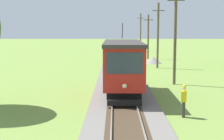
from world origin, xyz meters
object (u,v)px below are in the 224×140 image
object	(u,v)px
utility_pole_far	(158,35)
utility_pole_horizon	(141,32)
gravel_pile	(153,60)
track_worker	(184,99)
utility_pole_mid	(175,36)
utility_pole_distant	(148,36)
freight_car	(119,52)
red_tram	(123,65)

from	to	relation	value
utility_pole_far	utility_pole_horizon	distance (m)	26.58
gravel_pile	track_worker	xyz separation A→B (m)	(-1.34, -26.62, 0.52)
utility_pole_far	utility_pole_horizon	size ratio (longest dim) A/B	1.03
utility_pole_far	gravel_pile	bearing A→B (deg)	89.63
utility_pole_horizon	track_worker	size ratio (longest dim) A/B	4.10
utility_pole_mid	utility_pole_distant	world-z (taller)	utility_pole_mid
utility_pole_far	gravel_pile	xyz separation A→B (m)	(0.03, 4.91, -3.41)
utility_pole_far	utility_pole_distant	world-z (taller)	utility_pole_far
utility_pole_mid	gravel_pile	xyz separation A→B (m)	(0.03, 16.19, -3.60)
freight_car	utility_pole_mid	world-z (taller)	utility_pole_mid
utility_pole_far	track_worker	bearing A→B (deg)	-93.45
utility_pole_distant	freight_car	bearing A→B (deg)	-123.47
freight_car	gravel_pile	distance (m)	4.62
utility_pole_mid	track_worker	world-z (taller)	utility_pole_mid
utility_pole_mid	utility_pole_horizon	world-z (taller)	utility_pole_mid
red_tram	utility_pole_horizon	size ratio (longest dim) A/B	1.17
track_worker	utility_pole_mid	bearing A→B (deg)	-77.05
red_tram	track_worker	distance (m)	6.42
freight_car	utility_pole_far	size ratio (longest dim) A/B	0.69
red_tram	utility_pole_far	world-z (taller)	utility_pole_far
utility_pole_far	freight_car	bearing A→B (deg)	133.25
freight_car	track_worker	xyz separation A→B (m)	(3.15, -26.44, -0.57)
utility_pole_far	track_worker	distance (m)	21.94
utility_pole_horizon	red_tram	bearing A→B (deg)	-95.93
freight_car	utility_pole_distant	bearing A→B (deg)	56.53
red_tram	utility_pole_distant	size ratio (longest dim) A/B	1.29
utility_pole_horizon	freight_car	bearing A→B (deg)	-101.52
utility_pole_mid	gravel_pile	distance (m)	16.58
utility_pole_mid	track_worker	size ratio (longest dim) A/B	4.45
red_tram	utility_pole_mid	bearing A→B (deg)	48.12
red_tram	track_worker	xyz separation A→B (m)	(3.14, -5.47, -1.21)
gravel_pile	utility_pole_horizon	bearing A→B (deg)	90.08
red_tram	track_worker	size ratio (longest dim) A/B	4.79
freight_car	utility_pole_horizon	size ratio (longest dim) A/B	0.71
utility_pole_distant	utility_pole_horizon	world-z (taller)	utility_pole_horizon
utility_pole_far	gravel_pile	distance (m)	5.98
freight_car	utility_pole_far	xyz separation A→B (m)	(4.45, -4.74, 2.32)
utility_pole_distant	track_worker	size ratio (longest dim) A/B	3.71
red_tram	freight_car	xyz separation A→B (m)	(-0.00, 20.97, -0.64)
freight_car	gravel_pile	bearing A→B (deg)	2.29
freight_car	gravel_pile	xyz separation A→B (m)	(4.49, 0.18, -1.09)
utility_pole_far	track_worker	xyz separation A→B (m)	(-1.31, -21.71, -2.89)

